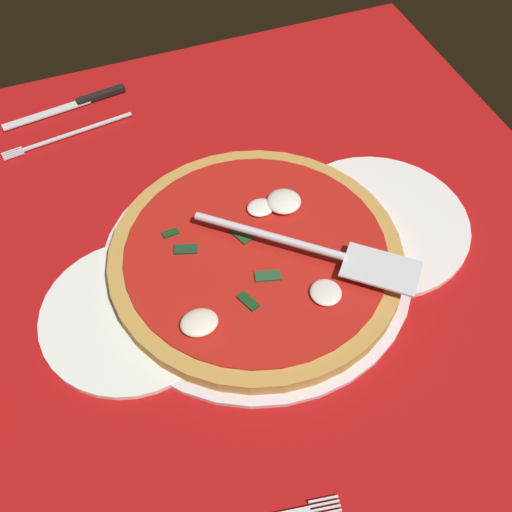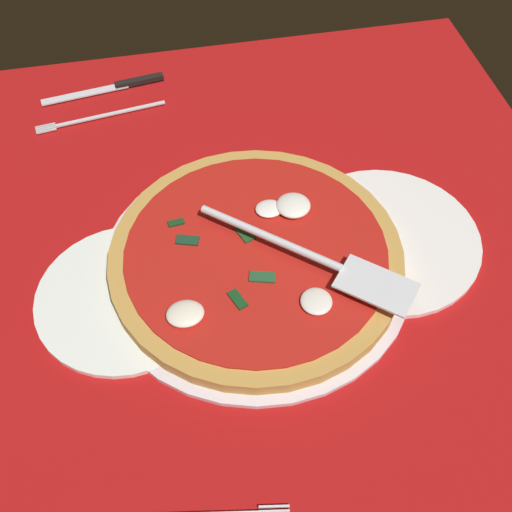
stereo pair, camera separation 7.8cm
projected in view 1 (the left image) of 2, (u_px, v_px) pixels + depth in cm
name	position (u px, v px, depth cm)	size (l,w,h in cm)	color
ground_plane	(245.00, 260.00, 81.04)	(91.62, 91.62, 0.80)	#A41010
checker_pattern	(245.00, 258.00, 80.68)	(91.62, 91.62, 0.10)	white
pizza_pan	(256.00, 263.00, 79.49)	(39.01, 39.01, 0.96)	silver
dinner_plate_left	(132.00, 315.00, 74.80)	(21.69, 21.69, 1.00)	white
dinner_plate_right	(377.00, 223.00, 83.53)	(24.32, 24.32, 1.00)	white
pizza	(256.00, 256.00, 78.26)	(36.47, 36.47, 3.42)	#C08E40
pizza_server	(315.00, 250.00, 75.41)	(23.24, 20.61, 1.00)	silver
place_setting_far	(73.00, 120.00, 96.38)	(20.41, 16.09, 1.40)	white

